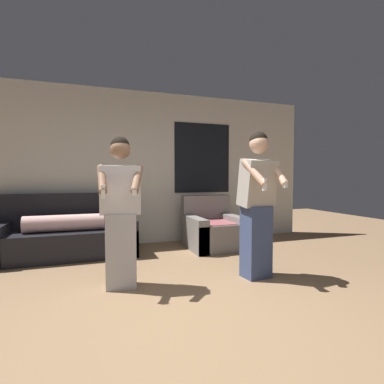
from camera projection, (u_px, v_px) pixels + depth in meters
ground_plane at (196, 331)px, 2.32m from camera, size 14.00×14.00×0.00m
wall_back at (135, 168)px, 5.29m from camera, size 6.74×0.07×2.70m
couch at (66, 235)px, 4.53m from camera, size 2.05×0.89×0.93m
armchair at (212, 230)px, 5.06m from camera, size 0.86×0.92×0.87m
person_left at (121, 212)px, 3.19m from camera, size 0.48×0.51×1.62m
person_right at (257, 203)px, 3.51m from camera, size 0.47×0.52×1.72m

